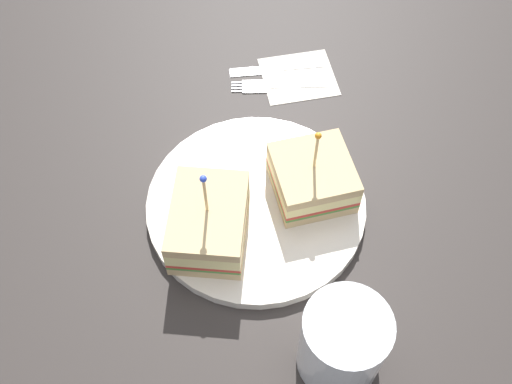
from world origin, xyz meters
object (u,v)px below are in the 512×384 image
napkin (298,77)px  sandwich_half_front (312,178)px  sandwich_half_back (209,222)px  drink_glass (342,344)px  plate (256,205)px  knife (272,69)px  fork (269,86)px

napkin → sandwich_half_front: bearing=-90.1°
sandwich_half_back → drink_glass: size_ratio=1.18×
plate → sandwich_half_front: sandwich_half_front is taller
sandwich_half_front → knife: size_ratio=0.79×
drink_glass → plate: bearing=112.5°
plate → sandwich_half_back: (-5.05, -4.04, 3.31)cm
drink_glass → knife: bearing=96.6°
sandwich_half_front → fork: size_ratio=0.79×
sandwich_half_back → drink_glass: (12.35, -13.54, 0.40)cm
sandwich_half_front → sandwich_half_back: size_ratio=0.91×
fork → sandwich_half_back: bearing=-108.2°
sandwich_half_front → napkin: (0.03, 18.62, -3.59)cm
fork → knife: 3.04cm
drink_glass → fork: drink_glass is taller
sandwich_half_front → knife: 20.59cm
sandwich_half_back → knife: size_ratio=0.87×
sandwich_half_front → sandwich_half_back: 12.55cm
plate → knife: bearing=82.5°
knife → plate: bearing=-97.5°
plate → drink_glass: bearing=-67.5°
fork → knife: size_ratio=1.00×
fork → napkin: bearing=22.2°
sandwich_half_back → fork: bearing=71.8°
sandwich_half_back → drink_glass: 18.33cm
plate → drink_glass: 19.40cm
plate → sandwich_half_front: size_ratio=2.43×
fork → knife: bearing=80.5°
fork → sandwich_half_front: bearing=-77.0°
sandwich_half_back → napkin: (11.34, 24.07, -3.89)cm
napkin → knife: (-3.47, 1.38, 0.10)cm
sandwich_half_back → napkin: bearing=64.8°
drink_glass → fork: size_ratio=0.73×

